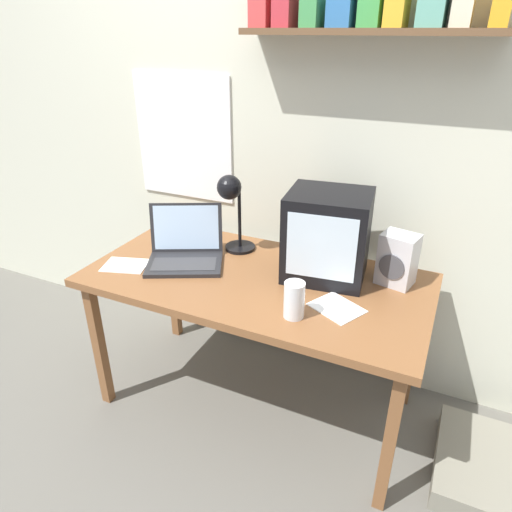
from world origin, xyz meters
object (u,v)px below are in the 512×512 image
object	(u,v)px
corner_desk	(256,289)
floor_cushion	(500,473)
crt_monitor	(327,236)
open_notebook	(125,265)
space_heater	(397,260)
laptop	(185,248)
desk_lamp	(232,200)
printed_handout	(337,308)
juice_glass	(294,302)

from	to	relation	value
corner_desk	floor_cushion	distance (m)	1.25
crt_monitor	open_notebook	world-z (taller)	crt_monitor
corner_desk	space_heater	distance (m)	0.61
crt_monitor	open_notebook	distance (m)	0.91
laptop	open_notebook	distance (m)	0.28
laptop	desk_lamp	distance (m)	0.30
laptop	floor_cushion	bearing A→B (deg)	-26.38
corner_desk	laptop	world-z (taller)	laptop
desk_lamp	printed_handout	xyz separation A→B (m)	(0.59, -0.27, -0.26)
juice_glass	crt_monitor	bearing A→B (deg)	88.68
laptop	printed_handout	bearing A→B (deg)	-33.88
juice_glass	printed_handout	size ratio (longest dim) A/B	0.61
open_notebook	printed_handout	xyz separation A→B (m)	(0.97, 0.06, 0.00)
corner_desk	printed_handout	world-z (taller)	printed_handout
space_heater	open_notebook	bearing A→B (deg)	-150.01
open_notebook	floor_cushion	bearing A→B (deg)	5.38
desk_lamp	space_heater	world-z (taller)	desk_lamp
crt_monitor	desk_lamp	bearing A→B (deg)	169.49
corner_desk	desk_lamp	world-z (taller)	desk_lamp
printed_handout	floor_cushion	xyz separation A→B (m)	(0.71, 0.10, -0.66)
corner_desk	space_heater	bearing A→B (deg)	19.64
open_notebook	printed_handout	size ratio (longest dim) A/B	0.97
space_heater	printed_handout	world-z (taller)	space_heater
corner_desk	printed_handout	bearing A→B (deg)	-13.77
corner_desk	crt_monitor	world-z (taller)	crt_monitor
desk_lamp	floor_cushion	size ratio (longest dim) A/B	0.77
corner_desk	open_notebook	xyz separation A→B (m)	(-0.58, -0.16, 0.06)
corner_desk	crt_monitor	xyz separation A→B (m)	(0.26, 0.14, 0.25)
laptop	space_heater	size ratio (longest dim) A/B	1.90
juice_glass	open_notebook	distance (m)	0.84
laptop	floor_cushion	world-z (taller)	laptop
floor_cushion	crt_monitor	bearing A→B (deg)	170.35
laptop	space_heater	bearing A→B (deg)	-14.36
desk_lamp	open_notebook	bearing A→B (deg)	-124.79
laptop	open_notebook	world-z (taller)	laptop
space_heater	desk_lamp	bearing A→B (deg)	-165.42
corner_desk	laptop	xyz separation A→B (m)	(-0.36, 0.01, 0.12)
juice_glass	desk_lamp	bearing A→B (deg)	139.78
desk_lamp	floor_cushion	world-z (taller)	desk_lamp
corner_desk	open_notebook	world-z (taller)	open_notebook
juice_glass	space_heater	xyz separation A→B (m)	(0.30, 0.41, 0.05)
juice_glass	printed_handout	world-z (taller)	juice_glass
laptop	desk_lamp	size ratio (longest dim) A/B	1.10
laptop	space_heater	distance (m)	0.93
crt_monitor	floor_cushion	size ratio (longest dim) A/B	0.75
floor_cushion	desk_lamp	bearing A→B (deg)	172.52
floor_cushion	corner_desk	bearing A→B (deg)	-179.99
laptop	crt_monitor	bearing A→B (deg)	-13.90
laptop	printed_handout	world-z (taller)	laptop
corner_desk	desk_lamp	size ratio (longest dim) A/B	3.83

